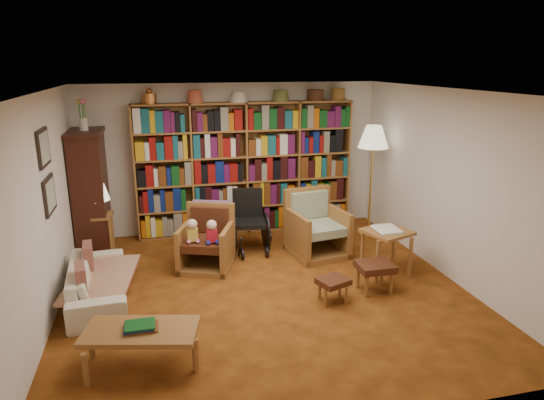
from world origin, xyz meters
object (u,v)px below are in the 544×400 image
object	(u,v)px
sofa	(98,282)
floor_lamp	(373,141)
footstool_b	(375,268)
armchair_sage	(315,229)
coffee_table	(141,333)
side_table_lamp	(99,226)
wheelchair	(249,223)
armchair_leather	(205,241)
footstool_a	(333,283)
side_table_papers	(387,237)

from	to	relation	value
sofa	floor_lamp	bearing A→B (deg)	-76.23
footstool_b	armchair_sage	bearing A→B (deg)	102.25
sofa	coffee_table	world-z (taller)	sofa
footstool_b	side_table_lamp	bearing A→B (deg)	149.14
wheelchair	floor_lamp	bearing A→B (deg)	4.57
coffee_table	armchair_leather	bearing A→B (deg)	69.23
side_table_lamp	armchair_sage	bearing A→B (deg)	-11.42
wheelchair	footstool_a	distance (m)	2.04
armchair_sage	footstool_a	size ratio (longest dim) A/B	2.22
side_table_lamp	armchair_leather	size ratio (longest dim) A/B	0.68
floor_lamp	footstool_b	xyz separation A→B (m)	(-0.81, -1.95, -1.29)
armchair_sage	wheelchair	world-z (taller)	armchair_sage
armchair_leather	armchair_sage	world-z (taller)	armchair_sage
armchair_leather	wheelchair	bearing A→B (deg)	31.64
sofa	wheelchair	world-z (taller)	wheelchair
armchair_leather	footstool_a	bearing A→B (deg)	-46.85
sofa	footstool_b	size ratio (longest dim) A/B	3.65
armchair_leather	coffee_table	xyz separation A→B (m)	(-0.86, -2.25, -0.02)
armchair_sage	footstool_b	size ratio (longest dim) A/B	2.16
sofa	footstool_b	xyz separation A→B (m)	(3.39, -0.58, 0.07)
armchair_sage	footstool_a	bearing A→B (deg)	-100.73
side_table_papers	footstool_a	distance (m)	1.20
armchair_leather	sofa	bearing A→B (deg)	-151.73
side_table_lamp	armchair_sage	xyz separation A→B (m)	(3.18, -0.64, -0.09)
side_table_lamp	armchair_leather	distance (m)	1.68
sofa	side_table_papers	world-z (taller)	side_table_papers
armchair_leather	armchair_sage	bearing A→B (deg)	3.77
floor_lamp	side_table_papers	size ratio (longest dim) A/B	2.62
armchair_leather	side_table_papers	world-z (taller)	armchair_leather
armchair_leather	footstool_a	size ratio (longest dim) A/B	2.18
floor_lamp	armchair_leather	bearing A→B (deg)	-167.61
coffee_table	footstool_a	bearing A→B (deg)	19.21
side_table_papers	coffee_table	xyz separation A→B (m)	(-3.23, -1.39, -0.19)
side_table_lamp	footstool_a	world-z (taller)	side_table_lamp
sofa	side_table_papers	xyz separation A→B (m)	(3.77, -0.12, 0.29)
side_table_lamp	armchair_leather	world-z (taller)	armchair_leather
wheelchair	coffee_table	size ratio (longest dim) A/B	0.82
sofa	side_table_lamp	bearing A→B (deg)	-0.45
armchair_leather	floor_lamp	bearing A→B (deg)	12.39
floor_lamp	armchair_sage	bearing A→B (deg)	-155.75
sofa	floor_lamp	world-z (taller)	floor_lamp
sofa	wheelchair	size ratio (longest dim) A/B	1.72
armchair_sage	side_table_papers	world-z (taller)	armchair_sage
side_table_lamp	footstool_b	size ratio (longest dim) A/B	1.43
floor_lamp	coffee_table	distance (m)	4.82
side_table_lamp	armchair_sage	distance (m)	3.24
armchair_leather	floor_lamp	size ratio (longest dim) A/B	0.51
sofa	armchair_leather	distance (m)	1.59
armchair_sage	footstool_a	xyz separation A→B (m)	(-0.30, -1.59, -0.12)
wheelchair	footstool_b	world-z (taller)	wheelchair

